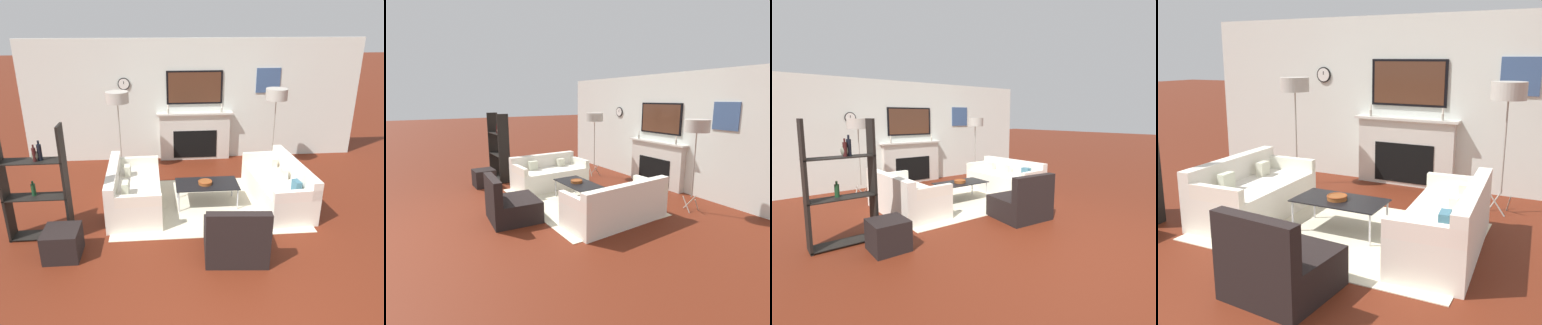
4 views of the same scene
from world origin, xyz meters
TOP-DOWN VIEW (x-y plane):
  - ground_plane at (0.00, 0.00)m, footprint 60.00×60.00m
  - fireplace_wall at (0.00, 5.12)m, footprint 7.56×0.28m
  - area_rug at (0.00, 2.72)m, footprint 3.21×2.14m
  - couch_left at (-1.29, 2.72)m, footprint 0.93×1.76m
  - couch_right at (1.29, 2.72)m, footprint 0.88×1.88m
  - armchair at (0.21, 1.20)m, footprint 0.91×0.90m
  - coffee_table at (-0.00, 2.74)m, footprint 1.09×0.59m
  - decorative_bowl at (-0.03, 2.72)m, footprint 0.25×0.25m
  - floor_lamp_left at (-1.62, 4.29)m, footprint 0.46×0.46m
  - floor_lamp_right at (1.62, 4.29)m, footprint 0.45×0.45m
  - shelf_unit at (-2.61, 1.91)m, footprint 0.92×0.28m
  - ottoman at (-2.18, 1.37)m, footprint 0.48×0.48m

SIDE VIEW (x-z plane):
  - ground_plane at x=0.00m, z-range 0.00..0.00m
  - area_rug at x=0.00m, z-range 0.00..0.01m
  - ottoman at x=-2.18m, z-range 0.00..0.42m
  - armchair at x=0.21m, z-range -0.15..0.67m
  - couch_left at x=-1.29m, z-range -0.10..0.66m
  - couch_right at x=1.29m, z-range -0.09..0.66m
  - coffee_table at x=0.00m, z-range 0.18..0.58m
  - decorative_bowl at x=-0.03m, z-range 0.40..0.46m
  - shelf_unit at x=-2.61m, z-range -0.03..1.73m
  - fireplace_wall at x=0.00m, z-range -0.12..2.58m
  - floor_lamp_left at x=-1.62m, z-range 0.73..2.48m
  - floor_lamp_right at x=1.62m, z-range 0.73..2.49m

